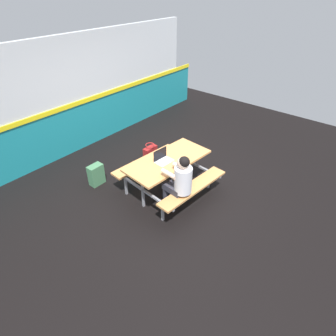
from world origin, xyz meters
name	(u,v)px	position (x,y,z in m)	size (l,w,h in m)	color
ground_plane	(178,184)	(0.00, 0.00, -0.01)	(10.00, 10.00, 0.02)	black
accent_backdrop	(85,95)	(0.00, 2.78, 1.25)	(8.00, 0.14, 2.60)	teal
picnic_table_main	(168,167)	(-0.31, 0.00, 0.57)	(1.71, 1.68, 0.74)	tan
student_nearer	(180,180)	(-0.64, -0.53, 0.71)	(0.38, 0.53, 1.21)	#2D2D38
laptop_silver	(163,159)	(-0.41, 0.05, 0.79)	(0.34, 0.25, 0.22)	silver
backpack_dark	(96,175)	(-1.06, 1.28, 0.22)	(0.30, 0.22, 0.44)	#3F724C
tote_bag_bright	(150,154)	(0.28, 1.02, 0.19)	(0.34, 0.21, 0.43)	maroon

